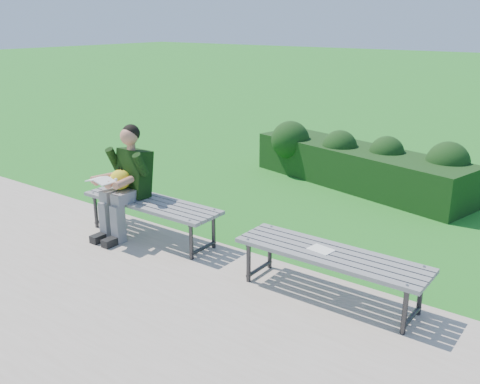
% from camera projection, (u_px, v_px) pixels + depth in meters
% --- Properties ---
extents(ground, '(80.00, 80.00, 0.00)m').
position_uv_depth(ground, '(224.00, 245.00, 6.16)').
color(ground, '#3D7324').
rests_on(ground, ground).
extents(walkway, '(30.00, 3.50, 0.02)m').
position_uv_depth(walkway, '(104.00, 308.00, 4.82)').
color(walkway, '#AAA58F').
rests_on(walkway, ground).
extents(hedge, '(3.70, 1.73, 0.89)m').
position_uv_depth(hedge, '(358.00, 162.00, 8.25)').
color(hedge, '#0F410F').
rests_on(hedge, ground).
extents(bench_left, '(1.80, 0.50, 0.46)m').
position_uv_depth(bench_left, '(151.00, 205.00, 6.23)').
color(bench_left, slate).
rests_on(bench_left, walkway).
extents(bench_right, '(1.80, 0.50, 0.46)m').
position_uv_depth(bench_right, '(330.00, 258.00, 4.86)').
color(bench_right, slate).
rests_on(bench_right, walkway).
extents(seated_boy, '(0.56, 0.76, 1.31)m').
position_uv_depth(seated_boy, '(126.00, 178.00, 6.23)').
color(seated_boy, slate).
rests_on(seated_boy, walkway).
extents(paper_sheet, '(0.24, 0.19, 0.01)m').
position_uv_depth(paper_sheet, '(321.00, 250.00, 4.90)').
color(paper_sheet, white).
rests_on(paper_sheet, bench_right).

